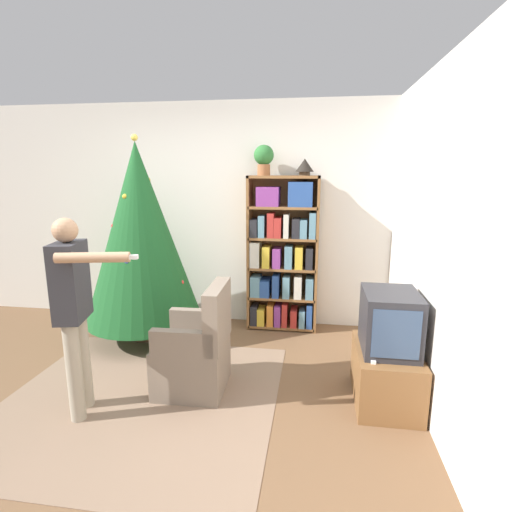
{
  "coord_description": "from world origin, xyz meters",
  "views": [
    {
      "loc": [
        1.12,
        -2.69,
        1.83
      ],
      "look_at": [
        0.57,
        0.87,
        1.05
      ],
      "focal_mm": 28.0,
      "sensor_mm": 36.0,
      "label": 1
    }
  ],
  "objects_px": {
    "standing_person": "(74,303)",
    "potted_plant": "(264,158)",
    "bookshelf": "(283,256)",
    "christmas_tree": "(140,234)",
    "armchair": "(197,353)",
    "table_lamp": "(305,166)",
    "television": "(390,321)"
  },
  "relations": [
    {
      "from": "bookshelf",
      "to": "table_lamp",
      "type": "distance_m",
      "value": 1.03
    },
    {
      "from": "television",
      "to": "potted_plant",
      "type": "height_order",
      "value": "potted_plant"
    },
    {
      "from": "table_lamp",
      "to": "potted_plant",
      "type": "bearing_deg",
      "value": 180.0
    },
    {
      "from": "armchair",
      "to": "table_lamp",
      "type": "xyz_separation_m",
      "value": [
        0.82,
        1.47,
        1.55
      ]
    },
    {
      "from": "bookshelf",
      "to": "television",
      "type": "height_order",
      "value": "bookshelf"
    },
    {
      "from": "christmas_tree",
      "to": "potted_plant",
      "type": "xyz_separation_m",
      "value": [
        1.25,
        0.51,
        0.79
      ]
    },
    {
      "from": "standing_person",
      "to": "potted_plant",
      "type": "xyz_separation_m",
      "value": [
        1.13,
        1.94,
        1.07
      ]
    },
    {
      "from": "bookshelf",
      "to": "table_lamp",
      "type": "bearing_deg",
      "value": 2.24
    },
    {
      "from": "standing_person",
      "to": "potted_plant",
      "type": "height_order",
      "value": "potted_plant"
    },
    {
      "from": "armchair",
      "to": "table_lamp",
      "type": "distance_m",
      "value": 2.29
    },
    {
      "from": "armchair",
      "to": "potted_plant",
      "type": "relative_size",
      "value": 2.8
    },
    {
      "from": "armchair",
      "to": "standing_person",
      "type": "bearing_deg",
      "value": -60.36
    },
    {
      "from": "standing_person",
      "to": "bookshelf",
      "type": "bearing_deg",
      "value": 132.37
    },
    {
      "from": "bookshelf",
      "to": "potted_plant",
      "type": "height_order",
      "value": "potted_plant"
    },
    {
      "from": "christmas_tree",
      "to": "armchair",
      "type": "relative_size",
      "value": 2.37
    },
    {
      "from": "bookshelf",
      "to": "christmas_tree",
      "type": "xyz_separation_m",
      "value": [
        -1.48,
        -0.5,
        0.3
      ]
    },
    {
      "from": "christmas_tree",
      "to": "standing_person",
      "type": "distance_m",
      "value": 1.46
    },
    {
      "from": "bookshelf",
      "to": "christmas_tree",
      "type": "bearing_deg",
      "value": -161.34
    },
    {
      "from": "table_lamp",
      "to": "bookshelf",
      "type": "bearing_deg",
      "value": -177.76
    },
    {
      "from": "standing_person",
      "to": "table_lamp",
      "type": "distance_m",
      "value": 2.69
    },
    {
      "from": "table_lamp",
      "to": "television",
      "type": "bearing_deg",
      "value": -62.83
    },
    {
      "from": "potted_plant",
      "to": "table_lamp",
      "type": "distance_m",
      "value": 0.46
    },
    {
      "from": "standing_person",
      "to": "table_lamp",
      "type": "height_order",
      "value": "table_lamp"
    },
    {
      "from": "television",
      "to": "standing_person",
      "type": "bearing_deg",
      "value": -167.52
    },
    {
      "from": "armchair",
      "to": "standing_person",
      "type": "relative_size",
      "value": 0.61
    },
    {
      "from": "bookshelf",
      "to": "standing_person",
      "type": "distance_m",
      "value": 2.36
    },
    {
      "from": "potted_plant",
      "to": "table_lamp",
      "type": "xyz_separation_m",
      "value": [
        0.45,
        0.0,
        -0.09
      ]
    },
    {
      "from": "standing_person",
      "to": "table_lamp",
      "type": "relative_size",
      "value": 7.52
    },
    {
      "from": "potted_plant",
      "to": "standing_person",
      "type": "bearing_deg",
      "value": -120.28
    },
    {
      "from": "christmas_tree",
      "to": "standing_person",
      "type": "relative_size",
      "value": 1.45
    },
    {
      "from": "standing_person",
      "to": "table_lamp",
      "type": "xyz_separation_m",
      "value": [
        1.58,
        1.94,
        0.99
      ]
    },
    {
      "from": "bookshelf",
      "to": "standing_person",
      "type": "height_order",
      "value": "bookshelf"
    }
  ]
}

